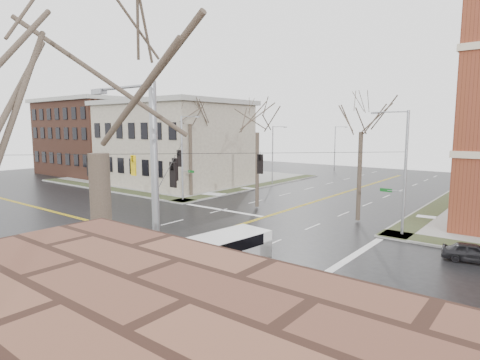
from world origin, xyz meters
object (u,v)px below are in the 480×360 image
Objects in this scene: signal_pole_nw at (183,155)px; tree_nw_near at (257,127)px; cargo_van at (223,253)px; tree_se at (97,125)px; parked_car_a at (473,253)px; tree_ne at (361,126)px; streetlight_north_b at (336,147)px; streetlight_north_a at (273,153)px; signal_pole_se at (152,238)px; signal_pole_ne at (403,169)px; tree_nw_far at (190,119)px.

tree_nw_near reaches higher than signal_pole_nw.
tree_se is at bearing -51.61° from cargo_van.
parked_car_a is 0.30× the size of tree_ne.
signal_pole_nw is 36.51m from streetlight_north_b.
streetlight_north_a is at bearing 44.29° from parked_car_a.
parked_car_a is (5.19, 19.72, -4.38)m from signal_pole_se.
parked_car_a is (5.19, -3.28, -4.38)m from signal_pole_ne.
cargo_van is at bearing -59.96° from tree_nw_near.
streetlight_north_b is at bearing 88.95° from signal_pole_nw.
tree_nw_near is 0.99× the size of tree_se.
parked_car_a is at bearing -31.16° from tree_ne.
streetlight_north_b is 38.71m from tree_ne.
signal_pole_se is 0.81× the size of tree_ne.
tree_nw_near is (9.87, -0.74, -0.91)m from tree_nw_far.
signal_pole_se reaches higher than streetlight_north_a.
streetlight_north_b is 2.39× the size of parked_car_a.
tree_se reaches higher than signal_pole_se.
parked_car_a is (10.13, 10.96, -0.77)m from cargo_van.
signal_pole_ne is at bearing 0.00° from signal_pole_nw.
signal_pole_nw and signal_pole_se have the same top height.
tree_se is at bearing -77.29° from tree_ne.
tree_nw_near reaches higher than cargo_van.
cargo_van is at bearing 127.62° from parked_car_a.
tree_ne is (17.86, -14.16, 3.60)m from streetlight_north_a.
tree_nw_far reaches higher than parked_car_a.
signal_pole_se is 0.82× the size of tree_nw_near.
tree_se is (2.27, -25.97, 3.05)m from signal_pole_ne.
tree_se is (16.51, -27.81, 0.08)m from tree_nw_near.
signal_pole_se is 28.79m from tree_nw_near.
parked_car_a is at bearing -11.33° from tree_nw_far.
parked_car_a is 24.05m from tree_se.
signal_pole_nw is 0.82× the size of tree_nw_near.
cargo_van is 0.56× the size of tree_se.
streetlight_north_b is (0.67, 36.50, -0.48)m from signal_pole_nw.
streetlight_north_b is 0.72× the size of tree_se.
cargo_van is 1.85× the size of parked_car_a.
signal_pole_se is at bearing -60.17° from tree_nw_near.
tree_nw_near is at bearing 120.70° from tree_se.
streetlight_north_a is 23.07m from tree_ne.
tree_nw_far is 38.89m from tree_se.
tree_se is (24.25, -42.47, 3.54)m from streetlight_north_a.
signal_pole_nw is 0.74× the size of tree_nw_far.
signal_pole_nw is 1.46× the size of cargo_van.
signal_pole_ne is 26.25m from tree_se.
tree_ne is at bearing 7.21° from signal_pole_nw.
tree_nw_far is at bearing 179.31° from tree_ne.
signal_pole_ne is 1.00× the size of signal_pole_nw.
tree_se is at bearing -52.61° from signal_pole_se.
tree_nw_near is (-14.24, 1.84, 2.98)m from signal_pole_ne.
signal_pole_nw is at bearing -172.79° from tree_ne.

